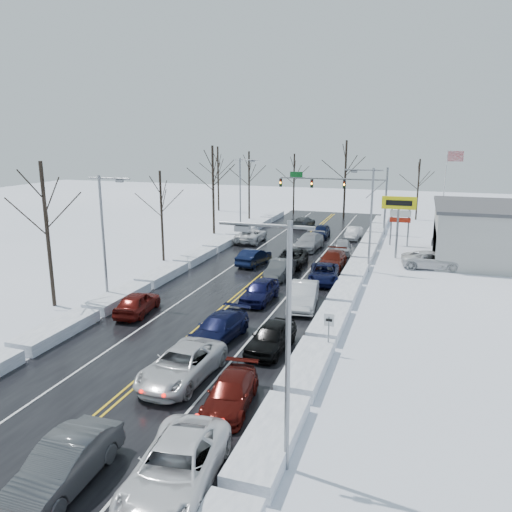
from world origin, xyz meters
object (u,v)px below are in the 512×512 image
(tires_plus_sign, at_px, (399,207))
(flagpole, at_px, (446,185))
(traffic_signal_mast, at_px, (344,188))
(oncoming_car_0, at_px, (254,265))

(tires_plus_sign, relative_size, flagpole, 0.60)
(traffic_signal_mast, distance_m, oncoming_car_0, 20.30)
(tires_plus_sign, bearing_deg, oncoming_car_0, -150.91)
(oncoming_car_0, bearing_deg, traffic_signal_mast, -97.58)
(tires_plus_sign, distance_m, flagpole, 14.79)
(traffic_signal_mast, xyz_separation_m, flagpole, (11.72, 2.01, 0.45))
(traffic_signal_mast, height_order, oncoming_car_0, traffic_signal_mast)
(oncoming_car_0, bearing_deg, flagpole, -121.18)
(traffic_signal_mast, xyz_separation_m, tires_plus_sign, (7.05, -12.00, -0.49))
(tires_plus_sign, relative_size, oncoming_car_0, 1.31)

